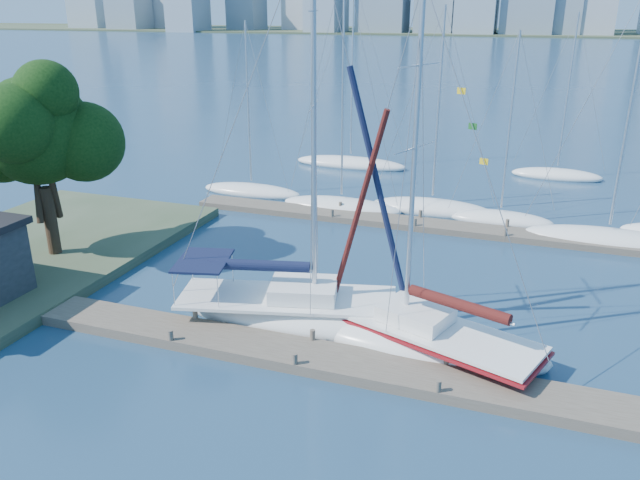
% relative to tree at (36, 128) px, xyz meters
% --- Properties ---
extents(ground, '(700.00, 700.00, 0.00)m').
position_rel_tree_xyz_m(ground, '(15.12, -4.60, -6.77)').
color(ground, navy).
rests_on(ground, ground).
extents(near_dock, '(26.00, 2.00, 0.40)m').
position_rel_tree_xyz_m(near_dock, '(15.12, -4.60, -6.57)').
color(near_dock, '#50473B').
rests_on(near_dock, ground).
extents(far_dock, '(30.00, 1.80, 0.36)m').
position_rel_tree_xyz_m(far_dock, '(17.12, 11.40, -6.59)').
color(far_dock, '#50473B').
rests_on(far_dock, ground).
extents(shore, '(12.00, 22.00, 0.50)m').
position_rel_tree_xyz_m(shore, '(-1.88, -1.60, -6.52)').
color(shore, '#38472D').
rests_on(shore, ground).
extents(far_shore, '(800.00, 100.00, 1.50)m').
position_rel_tree_xyz_m(far_shore, '(15.12, 315.40, -6.77)').
color(far_shore, '#38472D').
rests_on(far_shore, ground).
extents(tree, '(7.28, 6.66, 9.96)m').
position_rel_tree_xyz_m(tree, '(0.00, 0.00, 0.00)').
color(tree, black).
rests_on(tree, ground).
extents(sailboat_navy, '(9.92, 5.28, 15.71)m').
position_rel_tree_xyz_m(sailboat_navy, '(13.40, -1.94, -5.61)').
color(sailboat_navy, white).
rests_on(sailboat_navy, ground).
extents(sailboat_maroon, '(9.28, 5.65, 13.56)m').
position_rel_tree_xyz_m(sailboat_maroon, '(19.25, -2.37, -5.75)').
color(sailboat_maroon, white).
rests_on(sailboat_maroon, ground).
extents(bg_boat_0, '(7.43, 4.70, 11.67)m').
position_rel_tree_xyz_m(bg_boat_0, '(4.02, 14.40, -6.53)').
color(bg_boat_0, white).
rests_on(bg_boat_0, ground).
extents(bg_boat_1, '(8.09, 3.95, 14.93)m').
position_rel_tree_xyz_m(bg_boat_1, '(10.93, 13.05, -6.49)').
color(bg_boat_1, white).
rests_on(bg_boat_1, ground).
extents(bg_boat_2, '(7.91, 3.48, 12.62)m').
position_rel_tree_xyz_m(bg_boat_2, '(16.43, 14.54, -6.50)').
color(bg_boat_2, white).
rests_on(bg_boat_2, ground).
extents(bg_boat_3, '(6.51, 3.60, 11.28)m').
position_rel_tree_xyz_m(bg_boat_3, '(20.63, 13.83, -6.53)').
color(bg_boat_3, white).
rests_on(bg_boat_3, ground).
extents(bg_boat_4, '(8.91, 3.12, 13.85)m').
position_rel_tree_xyz_m(bg_boat_4, '(26.41, 12.07, -6.49)').
color(bg_boat_4, white).
rests_on(bg_boat_4, ground).
extents(bg_boat_6, '(9.33, 3.16, 14.51)m').
position_rel_tree_xyz_m(bg_boat_6, '(8.13, 24.29, -6.50)').
color(bg_boat_6, white).
rests_on(bg_boat_6, ground).
extents(bg_boat_7, '(6.79, 3.13, 12.14)m').
position_rel_tree_xyz_m(bg_boat_7, '(23.84, 26.01, -6.52)').
color(bg_boat_7, white).
rests_on(bg_boat_7, ground).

